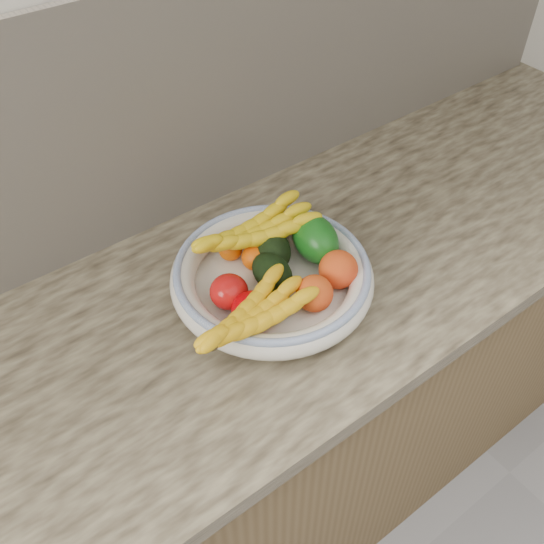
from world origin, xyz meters
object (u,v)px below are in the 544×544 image
(fruit_bowl, at_px, (272,276))
(green_mango, at_px, (315,239))
(banana_bunch_back, at_px, (254,235))
(banana_bunch_front, at_px, (253,319))

(fruit_bowl, relative_size, green_mango, 3.15)
(fruit_bowl, xyz_separation_m, banana_bunch_back, (0.02, 0.08, 0.04))
(green_mango, distance_m, banana_bunch_front, 0.24)
(fruit_bowl, height_order, banana_bunch_front, banana_bunch_front)
(green_mango, xyz_separation_m, banana_bunch_back, (-0.10, 0.07, 0.01))
(fruit_bowl, distance_m, banana_bunch_back, 0.09)
(green_mango, xyz_separation_m, banana_bunch_front, (-0.22, -0.10, 0.01))
(fruit_bowl, xyz_separation_m, green_mango, (0.11, 0.01, 0.03))
(fruit_bowl, bearing_deg, banana_bunch_front, -140.63)
(fruit_bowl, distance_m, banana_bunch_front, 0.14)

